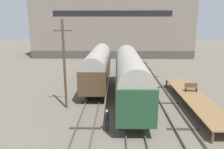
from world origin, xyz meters
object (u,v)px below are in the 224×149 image
(train_car_brown, at_px, (98,64))
(person_worker, at_px, (107,118))
(bench, at_px, (191,87))
(utility_pole, at_px, (64,64))
(train_car_green, at_px, (130,74))

(train_car_brown, distance_m, person_worker, 14.11)
(bench, relative_size, person_worker, 0.77)
(person_worker, bearing_deg, utility_pole, 132.08)
(train_car_brown, xyz_separation_m, bench, (10.98, -6.37, -1.33))
(bench, bearing_deg, person_worker, -140.66)
(train_car_green, bearing_deg, person_worker, -106.93)
(train_car_green, bearing_deg, train_car_brown, 121.34)
(person_worker, relative_size, utility_pole, 0.20)
(train_car_brown, height_order, utility_pole, utility_pole)
(bench, distance_m, utility_pole, 14.15)
(train_car_green, height_order, utility_pole, utility_pole)
(train_car_brown, height_order, person_worker, train_car_brown)
(train_car_brown, distance_m, train_car_green, 7.75)
(train_car_green, xyz_separation_m, utility_pole, (-6.60, -2.40, 1.54))
(train_car_brown, height_order, bench, train_car_brown)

